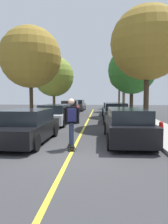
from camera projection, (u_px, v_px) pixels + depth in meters
ground at (70, 155)px, 6.92m from camera, size 80.00×80.00×0.00m
center_line at (81, 133)px, 10.89m from camera, size 0.12×39.20×0.01m
parked_car_left_nearest at (27, 126)px, 8.84m from camera, size 2.02×4.24×1.36m
parked_car_left_near at (55, 114)px, 14.50m from camera, size 2.06×4.52×1.35m
parked_car_left_far at (70, 108)px, 21.48m from camera, size 1.93×4.21×1.45m
parked_car_left_farthest at (77, 105)px, 28.08m from camera, size 2.08×4.54×1.43m
parked_car_right_nearest at (127, 125)px, 8.93m from camera, size 1.84×4.51×1.41m
parked_car_right_near at (116, 113)px, 15.54m from camera, size 1.82×4.33×1.42m
parked_car_right_far at (111, 109)px, 21.63m from camera, size 1.86×4.37×1.27m
street_tree_left_nearest at (31, 57)px, 14.67m from camera, size 4.25×4.25×6.60m
street_tree_left_near at (54, 76)px, 22.01m from camera, size 4.18×4.18×5.92m
street_tree_right_nearest at (147, 43)px, 13.16m from camera, size 4.59×4.59×7.37m
street_tree_right_near at (132, 70)px, 19.53m from camera, size 4.39×4.39×6.36m
street_tree_right_far at (124, 72)px, 25.96m from camera, size 3.57×3.57×6.53m
street_tree_right_farthest at (119, 78)px, 32.27m from camera, size 2.98×2.98×6.00m
fire_hydrant at (161, 130)px, 9.14m from camera, size 0.20×0.20×0.70m
skateboard at (71, 147)px, 7.72m from camera, size 0.40×0.87×0.10m
skateboarder at (71, 120)px, 7.61m from camera, size 0.59×0.70×1.73m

